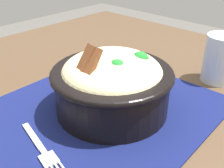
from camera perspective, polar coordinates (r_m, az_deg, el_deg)
table at (r=0.54m, az=-3.26°, el=-10.04°), size 1.02×0.95×0.74m
placemat at (r=0.47m, az=-3.93°, el=-6.45°), size 0.44×0.36×0.00m
bowl at (r=0.46m, az=-0.02°, el=0.46°), size 0.21×0.21×0.13m
fork at (r=0.41m, az=-14.33°, el=-13.34°), size 0.04×0.13×0.00m
drinking_glass at (r=0.61m, az=21.63°, el=4.41°), size 0.07×0.07×0.10m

